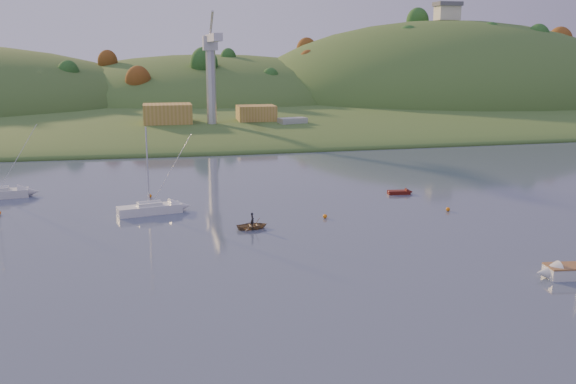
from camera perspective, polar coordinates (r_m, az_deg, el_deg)
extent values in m
cube|color=#314E1F|center=(259.40, -9.51, 8.04)|extent=(620.00, 220.00, 1.50)
ellipsoid|color=#314E1F|center=(194.73, -8.59, 6.65)|extent=(640.00, 150.00, 7.00)
ellipsoid|color=#314E1F|center=(240.18, -6.87, 7.77)|extent=(140.00, 120.00, 36.00)
ellipsoid|color=#314E1F|center=(248.33, 13.58, 7.67)|extent=(150.00, 130.00, 60.00)
cube|color=beige|center=(247.94, 13.97, 15.17)|extent=(8.00, 6.00, 5.00)
cube|color=#595960|center=(248.13, 14.01, 15.91)|extent=(9.00, 7.00, 1.50)
cube|color=slate|center=(152.42, -5.69, 5.60)|extent=(42.00, 16.00, 2.40)
cube|color=olive|center=(152.15, -10.66, 6.80)|extent=(11.00, 8.00, 4.80)
cube|color=olive|center=(155.12, -2.84, 6.95)|extent=(9.00, 7.00, 4.00)
cylinder|color=#B7B7BC|center=(149.26, -6.84, 9.36)|extent=(2.20, 2.20, 18.00)
cube|color=#B7B7BC|center=(149.06, -6.94, 13.00)|extent=(3.20, 3.20, 3.20)
cube|color=#B7B7BC|center=(140.11, -6.60, 13.46)|extent=(1.80, 18.00, 1.60)
cube|color=#B7B7BC|center=(154.05, -7.12, 13.35)|extent=(1.80, 10.00, 1.60)
cone|color=silver|center=(60.11, 22.06, -6.66)|extent=(2.20, 2.25, 2.05)
cube|color=silver|center=(79.10, -12.20, -1.53)|extent=(7.88, 3.83, 1.04)
cube|color=silver|center=(78.97, -12.22, -1.13)|extent=(3.14, 2.27, 0.66)
cylinder|color=silver|center=(78.03, -12.38, 2.22)|extent=(0.18, 0.18, 9.46)
cylinder|color=silver|center=(78.91, -12.23, -0.95)|extent=(2.98, 0.76, 0.12)
cylinder|color=silver|center=(78.89, -12.23, -0.88)|extent=(2.67, 0.92, 0.36)
imported|color=olive|center=(70.99, -3.18, -3.00)|extent=(3.73, 2.89, 0.71)
imported|color=black|center=(70.87, -3.19, -2.66)|extent=(0.45, 0.62, 1.58)
cube|color=#51120B|center=(89.24, 9.81, -0.02)|extent=(3.09, 1.49, 0.50)
cone|color=#51120B|center=(89.66, 10.73, 0.00)|extent=(1.16, 1.29, 1.19)
cube|color=slate|center=(151.04, 0.39, 5.51)|extent=(15.99, 8.80, 1.95)
cube|color=#B7B7BC|center=(150.85, 0.39, 6.12)|extent=(7.07, 4.67, 2.60)
sphere|color=orange|center=(75.38, 3.31, -2.17)|extent=(0.50, 0.50, 0.50)
sphere|color=orange|center=(87.73, -12.18, -0.34)|extent=(0.50, 0.50, 0.50)
sphere|color=orange|center=(80.96, 14.03, -1.50)|extent=(0.50, 0.50, 0.50)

